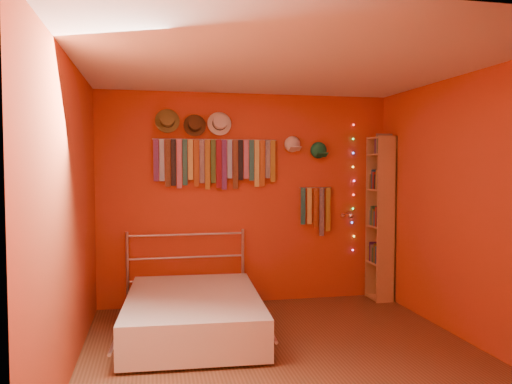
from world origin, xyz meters
TOP-DOWN VIEW (x-y plane):
  - ground at (0.00, 0.00)m, footprint 3.50×3.50m
  - back_wall at (0.00, 1.75)m, footprint 3.50×0.02m
  - right_wall at (1.75, 0.00)m, footprint 0.02×3.50m
  - left_wall at (-1.75, 0.00)m, footprint 0.02×3.50m
  - ceiling at (0.00, 0.00)m, footprint 3.50×3.50m
  - tie_rack at (-0.39, 1.69)m, footprint 1.45×0.03m
  - small_tie_rack at (0.85, 1.69)m, footprint 0.40×0.03m
  - fedora_olive at (-0.94, 1.66)m, footprint 0.28×0.15m
  - fedora_brown at (-0.63, 1.66)m, footprint 0.26×0.14m
  - fedora_white at (-0.34, 1.66)m, footprint 0.28×0.15m
  - cap_white at (0.54, 1.70)m, footprint 0.19×0.23m
  - cap_green at (0.88, 1.70)m, footprint 0.19×0.24m
  - fairy_lights at (1.33, 1.71)m, footprint 0.05×0.02m
  - reading_lamp at (1.21, 1.51)m, footprint 0.07×0.32m
  - bookshelf at (1.66, 1.53)m, footprint 0.25×0.34m
  - bed at (-0.74, 0.71)m, footprint 1.47×1.90m

SIDE VIEW (x-z plane):
  - ground at x=0.00m, z-range 0.00..0.00m
  - bed at x=-0.74m, z-range -0.24..0.66m
  - bookshelf at x=1.66m, z-range 0.02..2.02m
  - reading_lamp at x=1.21m, z-range 1.00..1.09m
  - small_tie_rack at x=0.85m, z-range 0.84..1.44m
  - back_wall at x=0.00m, z-range 0.00..2.50m
  - right_wall at x=1.75m, z-range 0.00..2.50m
  - left_wall at x=-1.75m, z-range 0.00..2.50m
  - fairy_lights at x=1.33m, z-range 0.58..2.16m
  - tie_rack at x=-0.39m, z-range 1.41..2.00m
  - cap_green at x=0.88m, z-range 1.74..1.93m
  - cap_white at x=0.54m, z-range 1.81..2.00m
  - fedora_brown at x=-0.63m, z-range 1.99..2.24m
  - fedora_white at x=-0.34m, z-range 2.00..2.28m
  - fedora_olive at x=-0.94m, z-range 2.02..2.30m
  - ceiling at x=0.00m, z-range 2.49..2.51m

